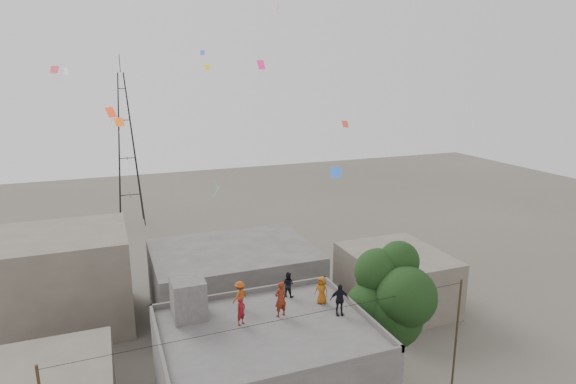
# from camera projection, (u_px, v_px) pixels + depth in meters

# --- Properties ---
(parapet) EXTENTS (10.00, 8.00, 0.30)m
(parapet) POSITION_uv_depth(u_px,v_px,m) (266.00, 327.00, 22.77)
(parapet) COLOR #4B4846
(parapet) RESTS_ON main_building
(stair_head_box) EXTENTS (1.60, 1.80, 2.00)m
(stair_head_box) POSITION_uv_depth(u_px,v_px,m) (188.00, 298.00, 23.81)
(stair_head_box) COLOR #4B4846
(stair_head_box) RESTS_ON main_building
(neighbor_north) EXTENTS (12.00, 9.00, 5.00)m
(neighbor_north) POSITION_uv_depth(u_px,v_px,m) (234.00, 279.00, 37.05)
(neighbor_north) COLOR #4B4846
(neighbor_north) RESTS_ON ground
(neighbor_northwest) EXTENTS (9.00, 8.00, 7.00)m
(neighbor_northwest) POSITION_uv_depth(u_px,v_px,m) (64.00, 280.00, 34.44)
(neighbor_northwest) COLOR #5E574A
(neighbor_northwest) RESTS_ON ground
(neighbor_east) EXTENTS (7.00, 8.00, 4.40)m
(neighbor_east) POSITION_uv_depth(u_px,v_px,m) (396.00, 279.00, 37.69)
(neighbor_east) COLOR #5E574A
(neighbor_east) RESTS_ON ground
(tree) EXTENTS (4.90, 4.60, 9.10)m
(tree) POSITION_uv_depth(u_px,v_px,m) (392.00, 299.00, 25.92)
(tree) COLOR black
(tree) RESTS_ON ground
(utility_line) EXTENTS (20.12, 0.62, 7.40)m
(utility_line) POSITION_uv_depth(u_px,v_px,m) (286.00, 384.00, 22.40)
(utility_line) COLOR black
(utility_line) RESTS_ON ground
(transmission_tower) EXTENTS (2.97, 2.97, 20.01)m
(transmission_tower) POSITION_uv_depth(u_px,v_px,m) (127.00, 150.00, 56.93)
(transmission_tower) COLOR black
(transmission_tower) RESTS_ON ground
(person_red_adult) EXTENTS (0.76, 0.59, 1.85)m
(person_red_adult) POSITION_uv_depth(u_px,v_px,m) (280.00, 299.00, 23.86)
(person_red_adult) COLOR maroon
(person_red_adult) RESTS_ON main_building
(person_orange_child) EXTENTS (0.82, 0.85, 1.47)m
(person_orange_child) POSITION_uv_depth(u_px,v_px,m) (322.00, 290.00, 25.25)
(person_orange_child) COLOR #984D11
(person_orange_child) RESTS_ON main_building
(person_dark_child) EXTENTS (0.85, 0.85, 1.39)m
(person_dark_child) POSITION_uv_depth(u_px,v_px,m) (288.00, 284.00, 26.06)
(person_dark_child) COLOR black
(person_dark_child) RESTS_ON main_building
(person_dark_adult) EXTENTS (1.03, 0.61, 1.64)m
(person_dark_adult) POSITION_uv_depth(u_px,v_px,m) (339.00, 300.00, 24.02)
(person_dark_adult) COLOR black
(person_dark_adult) RESTS_ON main_building
(person_orange_adult) EXTENTS (1.13, 1.01, 1.52)m
(person_orange_adult) POSITION_uv_depth(u_px,v_px,m) (240.00, 295.00, 24.62)
(person_orange_adult) COLOR #A04112
(person_orange_adult) RESTS_ON main_building
(person_red_child) EXTENTS (0.61, 0.54, 1.41)m
(person_red_child) POSITION_uv_depth(u_px,v_px,m) (241.00, 311.00, 23.11)
(person_red_child) COLOR maroon
(person_red_child) RESTS_ON main_building
(kites) EXTENTS (16.58, 14.58, 10.55)m
(kites) POSITION_uv_depth(u_px,v_px,m) (228.00, 102.00, 27.36)
(kites) COLOR #FF401A
(kites) RESTS_ON ground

